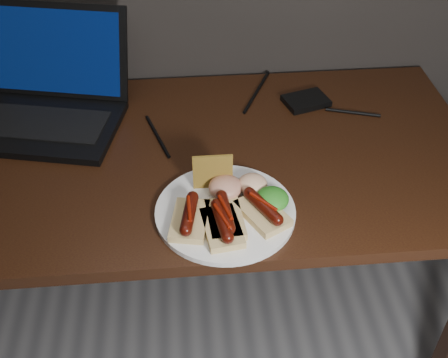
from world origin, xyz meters
The scene contains 13 objects.
desk centered at (0.00, 1.38, 0.66)m, with size 1.40×0.70×0.75m.
laptop centered at (-0.34, 1.57, 0.80)m, with size 0.43×0.41×0.25m.
hard_drive centered at (0.33, 1.57, 0.76)m, with size 0.11×0.08×0.02m, color black.
desk_cables centered at (-0.01, 1.51, 0.75)m, with size 1.05×0.40×0.01m.
plate centered at (0.07, 1.17, 0.76)m, with size 0.29×0.29×0.01m, color silver.
bread_sausage_left centered at (0.00, 1.13, 0.78)m, with size 0.09×0.13×0.04m.
bread_sausage_center centered at (0.07, 1.13, 0.78)m, with size 0.08×0.12×0.04m.
bread_sausage_right centered at (0.15, 1.14, 0.78)m, with size 0.12×0.13×0.04m.
bread_sausage_extra centered at (0.06, 1.11, 0.78)m, with size 0.09×0.12×0.04m.
crispbread centered at (0.05, 1.24, 0.80)m, with size 0.09×0.01×0.09m, color #AD862F.
salad_greens centered at (0.17, 1.17, 0.78)m, with size 0.07×0.07×0.04m, color #1E5611.
salsa_mound centered at (0.08, 1.22, 0.78)m, with size 0.07×0.07×0.04m, color maroon.
coleslaw_mound centered at (0.14, 1.22, 0.78)m, with size 0.06×0.06×0.04m, color beige.
Camera 1 is at (-0.00, 0.33, 1.57)m, focal length 45.00 mm.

